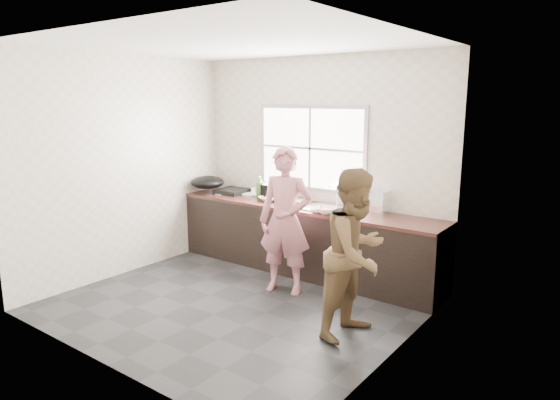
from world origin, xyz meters
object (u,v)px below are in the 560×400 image
Objects in this scene: bowl_crabs at (326,211)px; person_side at (356,253)px; cutting_board at (290,201)px; woman at (285,225)px; burner at (232,191)px; glass_jar at (254,191)px; bowl_held at (318,210)px; bottle_brown_short at (268,191)px; plate_food at (250,194)px; dish_rack at (374,201)px; bottle_brown_tall at (271,190)px; bowl_mince at (268,199)px; pot_lid_left at (222,193)px; pot_lid_right at (230,193)px; wok at (208,182)px; black_pot at (271,191)px; bottle_green at (260,186)px.

person_side is at bearing -46.22° from bowl_crabs.
cutting_board is 2.29× the size of bowl_crabs.
woman is 1.68m from burner.
woman is 16.76× the size of glass_jar.
burner is (-2.64, 1.24, 0.10)m from person_side.
bowl_crabs is at bearing -16.77° from glass_jar.
bottle_brown_short is at bearing 158.83° from bowl_held.
bottle_brown_short is (0.30, 0.04, 0.07)m from plate_food.
dish_rack is at bearing 0.76° from bottle_brown_short.
bottle_brown_tall reaches higher than bowl_held.
pot_lid_left is (-0.85, 0.03, -0.02)m from bowl_mince.
bowl_crabs is 0.68× the size of pot_lid_right.
pot_lid_left is at bearing -131.33° from burner.
bowl_held is 2.30× the size of glass_jar.
bottle_brown_short is 0.33× the size of wok.
wok is 1.33× the size of dish_rack.
cutting_board is 1.77× the size of pot_lid_left.
bowl_held is 1.14m from bottle_brown_short.
black_pot is 1.47m from dish_rack.
bowl_crabs is 0.66× the size of black_pot.
bottle_green is at bearing 124.83° from woman.
bowl_mince is 0.53m from plate_food.
bowl_mince is 0.36m from bottle_green.
pot_lid_left is (-0.71, -0.22, -0.08)m from bottle_brown_tall.
person_side is 2.96m from pot_lid_left.
bowl_held is at bearing -9.02° from pot_lid_right.
pot_lid_left is at bearing 173.96° from bowl_crabs.
person_side is at bearing -33.07° from bottle_brown_short.
bottle_green is at bearing 171.34° from cutting_board.
bowl_held reaches higher than pot_lid_right.
person_side is 16.96× the size of glass_jar.
bottle_green is 1.05× the size of pot_lid_right.
bowl_crabs is 1.76m from burner.
bowl_held is 1.94m from wok.
person_side reaches higher than dish_rack.
dish_rack is (0.51, 0.43, 0.10)m from bowl_held.
bowl_mince is 0.60× the size of burner.
bowl_held is (0.13, 0.47, 0.12)m from woman.
pot_lid_left is at bearing -163.06° from bottle_brown_tall.
bowl_crabs is at bearing -19.29° from bottle_brown_short.
plate_food is at bearing 23.21° from wok.
bowl_crabs is 0.11m from bowl_held.
bowl_crabs is 1.12m from black_pot.
black_pot is at bearing -6.09° from plate_food.
black_pot is at bearing 63.71° from person_side.
bowl_crabs is at bearing -9.66° from bowl_mince.
bottle_brown_tall is (0.35, 0.04, 0.08)m from plate_food.
bottle_brown_short reaches higher than bowl_mince.
bottle_brown_tall reaches higher than glass_jar.
bottle_brown_tall reaches higher than pot_lid_left.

